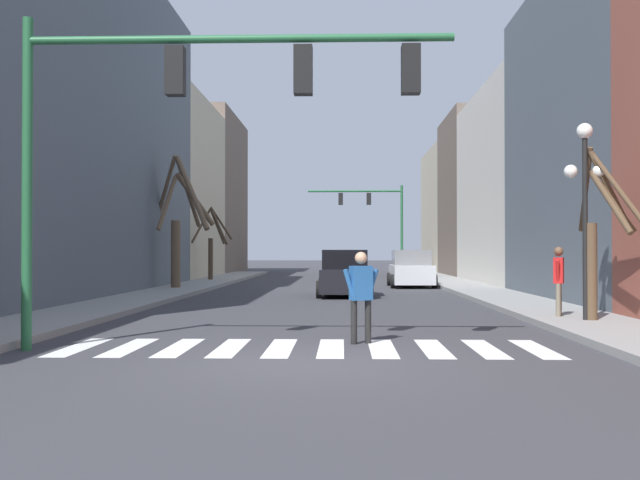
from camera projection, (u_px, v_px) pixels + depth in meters
The scene contains 15 objects.
ground_plane at pixel (300, 364), 11.33m from camera, with size 240.00×240.00×0.00m, color #38383D.
building_row_left at pixel (111, 164), 35.80m from camera, with size 6.00×58.03×13.36m.
building_row_right at pixel (548, 183), 35.76m from camera, with size 6.00×60.02×11.07m.
crosswalk_stripes at pixel (306, 348), 13.22m from camera, with size 8.55×2.60×0.01m.
traffic_signal_near at pixel (191, 100), 12.88m from camera, with size 7.46×0.28×5.77m.
traffic_signal_far at pixel (375, 210), 52.87m from camera, with size 6.73×0.28×6.34m.
street_lamp_right_corner at pixel (585, 181), 17.04m from camera, with size 0.95×0.36×4.49m.
car_parked_right_mid at pixel (344, 268), 40.78m from camera, with size 2.07×4.21×1.69m.
car_parked_left_mid at pixel (411, 270), 35.47m from camera, with size 2.10×4.35×1.75m.
car_parked_left_near at pixel (345, 275), 28.26m from camera, with size 2.06×4.19×1.75m.
pedestrian_crossing_street at pixel (559, 275), 17.98m from camera, with size 0.34×0.70×1.67m.
pedestrian_on_left_sidewalk at pixel (361, 289), 13.86m from camera, with size 0.70×0.39×1.70m.
street_tree_right_far at pixel (213, 244), 40.66m from camera, with size 2.19×1.47×3.98m.
street_tree_right_mid at pixel (599, 235), 16.94m from camera, with size 1.07×2.23×3.96m.
street_tree_left_mid at pixel (180, 221), 32.12m from camera, with size 3.17×3.25×5.71m.
Camera 1 is at (0.66, -11.34, 1.73)m, focal length 42.00 mm.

